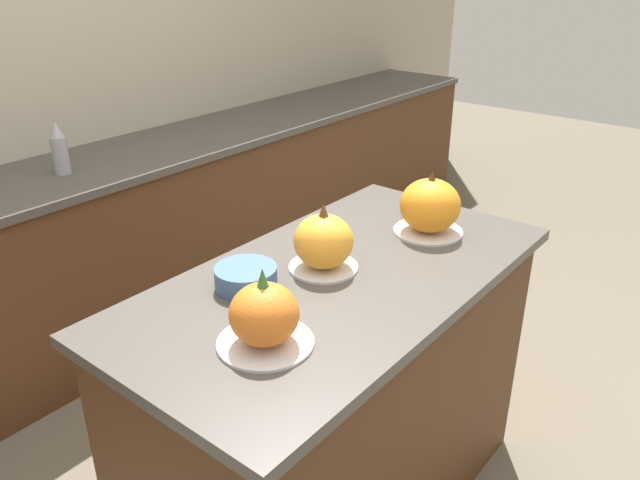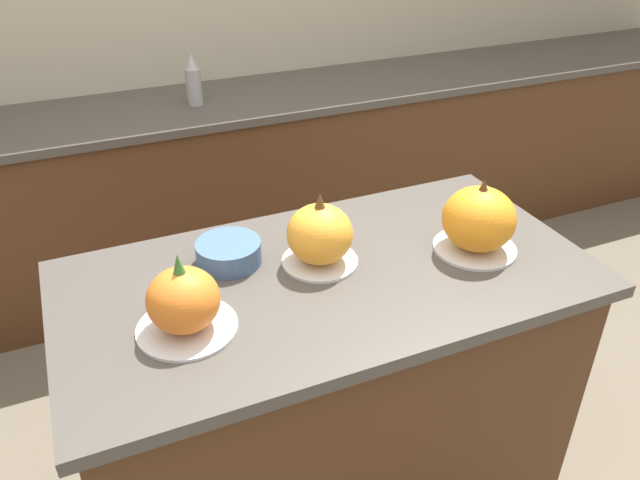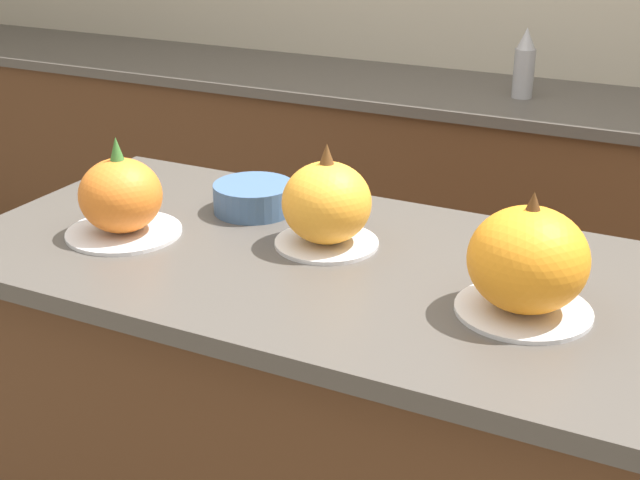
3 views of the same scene
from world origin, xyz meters
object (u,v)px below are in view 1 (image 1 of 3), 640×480
at_px(pumpkin_cake_left, 264,317).
at_px(pumpkin_cake_center, 323,243).
at_px(mixing_bowl, 246,277).
at_px(pumpkin_cake_right, 430,207).
at_px(bottle_tall, 59,149).

bearing_deg(pumpkin_cake_left, pumpkin_cake_center, 19.22).
bearing_deg(mixing_bowl, pumpkin_cake_right, -17.74).
height_order(pumpkin_cake_center, bottle_tall, bottle_tall).
bearing_deg(mixing_bowl, bottle_tall, 80.17).
bearing_deg(pumpkin_cake_right, mixing_bowl, 162.26).
xyz_separation_m(bottle_tall, mixing_bowl, (-0.23, -1.31, -0.06)).
xyz_separation_m(pumpkin_cake_left, pumpkin_cake_center, (0.38, 0.13, 0.01)).
height_order(pumpkin_cake_center, mixing_bowl, pumpkin_cake_center).
distance_m(pumpkin_cake_left, bottle_tall, 1.59).
bearing_deg(pumpkin_cake_center, pumpkin_cake_left, -160.78).
bearing_deg(pumpkin_cake_center, mixing_bowl, 156.30).
bearing_deg(bottle_tall, pumpkin_cake_left, -104.32).
distance_m(pumpkin_cake_left, pumpkin_cake_right, 0.80).
distance_m(pumpkin_cake_center, pumpkin_cake_right, 0.43).
bearing_deg(pumpkin_cake_right, bottle_tall, 105.06).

